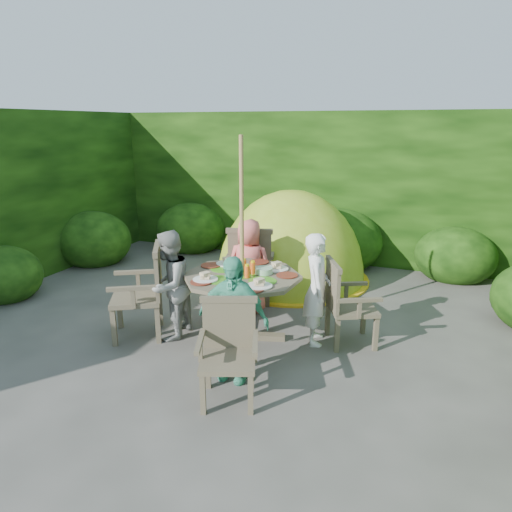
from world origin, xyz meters
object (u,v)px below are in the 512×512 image
at_px(patio_table, 243,285).
at_px(parasol_pole, 242,243).
at_px(garden_chair_left, 144,290).
at_px(child_right, 317,289).
at_px(garden_chair_back, 251,264).
at_px(garden_chair_front, 228,349).
at_px(dome_tent, 290,279).
at_px(garden_chair_right, 345,302).
at_px(child_back, 249,266).
at_px(child_front, 233,319).
at_px(child_left, 169,285).

relative_size(patio_table, parasol_pole, 0.73).
distance_m(garden_chair_left, child_right, 1.90).
xyz_separation_m(garden_chair_left, garden_chair_back, (0.73, 1.35, 0.00)).
relative_size(garden_chair_back, child_right, 0.82).
height_order(garden_chair_front, dome_tent, dome_tent).
xyz_separation_m(garden_chair_right, child_right, (-0.29, -0.08, 0.13)).
xyz_separation_m(parasol_pole, child_back, (-0.24, 0.76, -0.51)).
bearing_deg(garden_chair_front, child_front, 85.19).
relative_size(garden_chair_right, child_back, 0.75).
xyz_separation_m(patio_table, child_front, (0.23, -0.77, -0.04)).
relative_size(garden_chair_back, dome_tent, 0.37).
bearing_deg(garden_chair_back, child_left, 55.23).
xyz_separation_m(garden_chair_back, child_right, (1.09, -0.80, 0.07)).
bearing_deg(child_front, garden_chair_front, -71.50).
relative_size(child_left, child_back, 1.02).
height_order(garden_chair_right, garden_chair_left, garden_chair_left).
xyz_separation_m(garden_chair_left, child_back, (0.81, 1.07, 0.06)).
distance_m(garden_chair_right, garden_chair_left, 2.20).
distance_m(garden_chair_back, dome_tent, 1.24).
distance_m(patio_table, garden_chair_right, 1.11).
xyz_separation_m(patio_table, garden_chair_front, (0.32, -1.06, -0.18)).
height_order(garden_chair_back, garden_chair_front, garden_chair_back).
relative_size(parasol_pole, garden_chair_left, 2.21).
bearing_deg(child_right, parasol_pole, 92.55).
distance_m(patio_table, parasol_pole, 0.47).
distance_m(garden_chair_back, child_left, 1.35).
xyz_separation_m(garden_chair_right, dome_tent, (-1.18, 1.83, -0.48)).
height_order(patio_table, dome_tent, dome_tent).
xyz_separation_m(patio_table, child_right, (0.76, 0.23, -0.02)).
height_order(garden_chair_right, child_left, child_left).
relative_size(garden_chair_right, child_left, 0.73).
xyz_separation_m(garden_chair_right, child_back, (-1.29, 0.45, 0.12)).
height_order(garden_chair_right, garden_chair_back, garden_chair_back).
xyz_separation_m(garden_chair_left, child_left, (0.29, 0.07, 0.08)).
bearing_deg(dome_tent, parasol_pole, -90.05).
distance_m(child_back, child_front, 1.60).
bearing_deg(child_left, garden_chair_front, 49.66).
bearing_deg(garden_chair_front, dome_tent, 76.92).
height_order(patio_table, garden_chair_right, patio_table).
relative_size(parasol_pole, garden_chair_right, 2.47).
distance_m(garden_chair_left, child_front, 1.37).
relative_size(child_left, dome_tent, 0.44).
xyz_separation_m(garden_chair_front, child_front, (-0.09, 0.29, 0.15)).
relative_size(garden_chair_right, child_right, 0.73).
height_order(child_right, child_back, child_right).
bearing_deg(child_front, child_back, 109.44).
bearing_deg(parasol_pole, garden_chair_right, 16.56).
bearing_deg(garden_chair_front, garden_chair_left, 130.19).
bearing_deg(parasol_pole, child_right, 17.22).
distance_m(garden_chair_left, child_back, 1.34).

